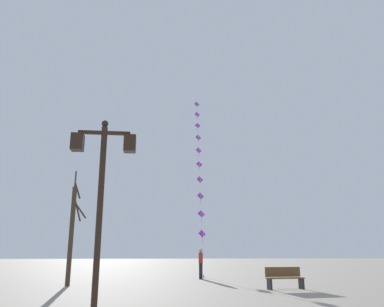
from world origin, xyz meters
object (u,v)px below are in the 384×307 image
object	(u,v)px
kite_flyer	(201,263)
park_bench	(285,278)
twin_lantern_lamp_post	(102,177)
bare_tree	(72,230)
kite_train	(199,164)

from	to	relation	value
kite_flyer	park_bench	size ratio (longest dim) A/B	1.04
twin_lantern_lamp_post	bare_tree	size ratio (longest dim) A/B	0.85
twin_lantern_lamp_post	park_bench	world-z (taller)	twin_lantern_lamp_post
kite_train	kite_flyer	bearing A→B (deg)	-96.69
kite_flyer	park_bench	bearing A→B (deg)	-151.95
kite_flyer	kite_train	bearing A→B (deg)	-0.25
twin_lantern_lamp_post	kite_flyer	size ratio (longest dim) A/B	2.65
kite_flyer	twin_lantern_lamp_post	bearing A→B (deg)	170.19
twin_lantern_lamp_post	kite_train	size ratio (longest dim) A/B	0.29
kite_flyer	bare_tree	xyz separation A→B (m)	(-6.67, -4.14, 1.63)
kite_train	kite_flyer	distance (m)	9.57
kite_train	twin_lantern_lamp_post	bearing A→B (deg)	-103.46
twin_lantern_lamp_post	park_bench	distance (m)	10.44
kite_train	bare_tree	size ratio (longest dim) A/B	2.87
kite_train	park_bench	distance (m)	15.13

